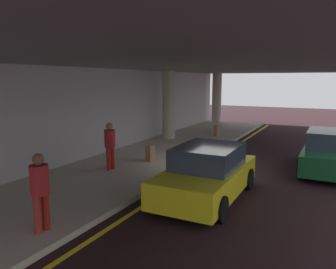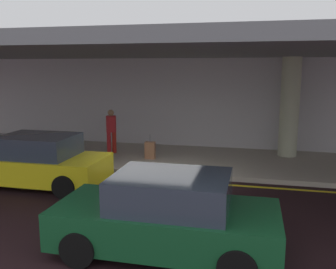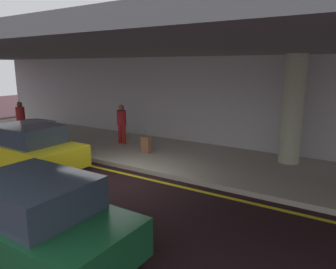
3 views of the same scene
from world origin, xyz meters
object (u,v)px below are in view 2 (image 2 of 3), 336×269
(traveler_with_luggage, at_px, (111,128))
(suitcase_upright_primary, at_px, (150,150))
(car_yellow_taxi, at_px, (37,162))
(support_column_far_left, at_px, (290,107))
(car_dark_green, at_px, (167,216))

(traveler_with_luggage, relative_size, suitcase_upright_primary, 1.87)
(car_yellow_taxi, distance_m, traveler_with_luggage, 4.01)
(support_column_far_left, height_order, suitcase_upright_primary, support_column_far_left)
(support_column_far_left, height_order, car_dark_green, support_column_far_left)
(car_yellow_taxi, relative_size, traveler_with_luggage, 2.44)
(support_column_far_left, bearing_deg, car_dark_green, -109.07)
(traveler_with_luggage, bearing_deg, car_dark_green, 131.38)
(support_column_far_left, distance_m, traveler_with_luggage, 6.75)
(car_yellow_taxi, relative_size, car_dark_green, 1.00)
(car_dark_green, xyz_separation_m, suitcase_upright_primary, (-2.12, 6.33, -0.25))
(car_dark_green, bearing_deg, support_column_far_left, -106.73)
(car_dark_green, distance_m, suitcase_upright_primary, 6.68)
(suitcase_upright_primary, bearing_deg, support_column_far_left, 6.86)
(support_column_far_left, distance_m, car_dark_green, 8.55)
(traveler_with_luggage, bearing_deg, support_column_far_left, -158.72)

